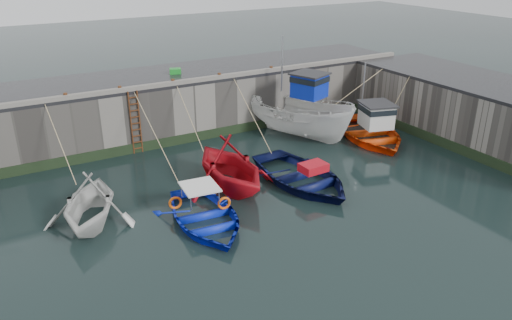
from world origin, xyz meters
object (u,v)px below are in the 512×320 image
boat_near_navy (301,183)px  bollard_e (271,69)px  boat_near_blue (205,223)px  bollard_a (66,96)px  ladder (136,123)px  boat_far_orange (370,132)px  fish_crate (175,71)px  bollard_d (219,76)px  boat_near_blacktrim (230,187)px  boat_far_white (299,116)px  boat_near_white (92,222)px  bollard_b (120,89)px  bollard_c (173,82)px

boat_near_navy → bollard_e: size_ratio=20.34×
boat_near_blue → bollard_a: size_ratio=17.53×
boat_near_navy → bollard_e: (2.84, 7.28, 3.30)m
ladder → bollard_e: 8.19m
boat_near_navy → bollard_a: bearing=135.4°
boat_near_navy → boat_far_orange: (6.32, 2.69, 0.40)m
ladder → boat_far_orange: 12.31m
fish_crate → bollard_d: (1.64, -2.15, -0.00)m
boat_near_blue → boat_near_blacktrim: size_ratio=0.99×
boat_near_navy → fish_crate: bearing=99.2°
bollard_a → bollard_e: size_ratio=1.00×
boat_far_white → boat_near_blacktrim: bearing=-169.6°
boat_near_white → bollard_a: bollard_a is taller
fish_crate → boat_near_white: bearing=-111.0°
boat_far_white → bollard_a: 11.89m
bollard_b → bollard_c: size_ratio=1.00×
boat_far_orange → ladder: bearing=176.0°
fish_crate → bollard_b: bearing=-131.3°
bollard_c → bollard_e: 5.80m
boat_near_navy → bollard_c: (-2.96, 7.28, 3.30)m
boat_near_blacktrim → bollard_d: size_ratio=17.67×
bollard_b → boat_near_white: bearing=-117.1°
ladder → bollard_e: size_ratio=11.43×
bollard_b → bollard_c: same height
boat_near_blacktrim → boat_far_white: 7.36m
bollard_a → bollard_d: (7.80, 0.00, 0.00)m
bollard_a → bollard_b: same height
boat_near_navy → bollard_a: size_ratio=20.34×
bollard_a → bollard_b: size_ratio=1.00×
boat_near_navy → ladder: bearing=123.8°
bollard_a → bollard_d: same height
boat_near_navy → boat_far_white: bearing=53.9°
boat_near_blue → bollard_c: bearing=81.0°
ladder → bollard_a: bollard_a is taller
boat_near_navy → fish_crate: (-2.00, 9.43, 3.30)m
bollard_c → fish_crate: bearing=65.9°
boat_near_blacktrim → bollard_a: bearing=129.8°
boat_far_white → bollard_e: (-0.46, 2.25, 2.19)m
ladder → bollard_a: (-3.00, 0.34, 1.71)m
bollard_c → boat_far_white: bearing=-19.8°
bollard_b → bollard_c: (2.70, 0.00, 0.00)m
boat_near_white → boat_near_blacktrim: bearing=24.2°
boat_far_white → bollard_c: size_ratio=26.02×
bollard_a → bollard_b: 2.50m
boat_near_navy → bollard_b: 9.80m
boat_near_white → bollard_c: (5.84, 6.15, 3.30)m
boat_near_blacktrim → boat_far_orange: (9.21, 1.47, 0.40)m
fish_crate → bollard_a: bearing=-142.5°
bollard_b → bollard_d: bearing=0.0°
fish_crate → bollard_b: fish_crate is taller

